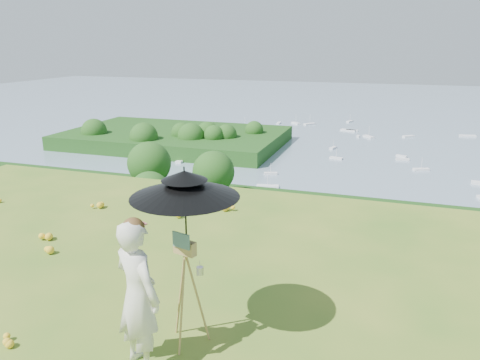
% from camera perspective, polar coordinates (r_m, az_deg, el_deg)
% --- Properties ---
extents(shoreline_tier, '(170.00, 28.00, 8.00)m').
position_cam_1_polar(shoreline_tier, '(87.79, 14.24, -10.77)').
color(shoreline_tier, '#696454').
rests_on(shoreline_tier, bay_water).
extents(bay_water, '(700.00, 700.00, 0.00)m').
position_cam_1_polar(bay_water, '(246.24, 17.40, 6.98)').
color(bay_water, slate).
rests_on(bay_water, ground).
extents(peninsula, '(90.00, 60.00, 12.00)m').
position_cam_1_polar(peninsula, '(179.74, -7.98, 5.91)').
color(peninsula, '#193E11').
rests_on(peninsula, bay_water).
extents(slope_trees, '(110.00, 50.00, 6.00)m').
position_cam_1_polar(slope_trees, '(42.70, 11.84, -9.47)').
color(slope_trees, '#1C5218').
rests_on(slope_trees, forest_slope).
extents(harbor_town, '(110.00, 22.00, 5.00)m').
position_cam_1_polar(harbor_town, '(85.07, 14.55, -6.86)').
color(harbor_town, silver).
rests_on(harbor_town, shoreline_tier).
extents(moored_boats, '(140.00, 140.00, 0.70)m').
position_cam_1_polar(moored_boats, '(169.25, 12.44, 3.42)').
color(moored_boats, white).
rests_on(moored_boats, bay_water).
extents(wildflowers, '(10.00, 10.50, 0.12)m').
position_cam_1_polar(wildflowers, '(6.10, -23.22, -18.44)').
color(wildflowers, yellow).
rests_on(wildflowers, ground).
extents(painter, '(0.74, 0.63, 1.71)m').
position_cam_1_polar(painter, '(5.19, -12.35, -13.57)').
color(painter, beige).
rests_on(painter, ground).
extents(field_easel, '(0.66, 0.66, 1.42)m').
position_cam_1_polar(field_easel, '(5.53, -6.56, -13.01)').
color(field_easel, olive).
rests_on(field_easel, ground).
extents(sun_umbrella, '(1.61, 1.61, 0.98)m').
position_cam_1_polar(sun_umbrella, '(5.15, -6.67, -3.65)').
color(sun_umbrella, black).
rests_on(sun_umbrella, field_easel).
extents(painter_cap, '(0.32, 0.34, 0.10)m').
position_cam_1_polar(painter_cap, '(4.84, -12.93, -5.27)').
color(painter_cap, '#C46B6C').
rests_on(painter_cap, painter).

